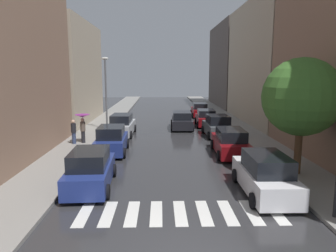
# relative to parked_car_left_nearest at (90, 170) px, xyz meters

# --- Properties ---
(ground_plane) EXTENTS (28.00, 72.00, 0.04)m
(ground_plane) POSITION_rel_parked_car_left_nearest_xyz_m (3.93, 17.86, -0.85)
(ground_plane) COLOR #2C2C2F
(sidewalk_left) EXTENTS (3.00, 72.00, 0.15)m
(sidewalk_left) POSITION_rel_parked_car_left_nearest_xyz_m (-2.57, 17.86, -0.76)
(sidewalk_left) COLOR gray
(sidewalk_left) RESTS_ON ground
(sidewalk_right) EXTENTS (3.00, 72.00, 0.15)m
(sidewalk_right) POSITION_rel_parked_car_left_nearest_xyz_m (10.43, 17.86, -0.76)
(sidewalk_right) COLOR gray
(sidewalk_right) RESTS_ON ground
(crosswalk_stripes) EXTENTS (7.65, 2.20, 0.01)m
(crosswalk_stripes) POSITION_rel_parked_car_left_nearest_xyz_m (3.93, -2.78, -0.83)
(crosswalk_stripes) COLOR silver
(crosswalk_stripes) RESTS_ON ground
(building_left_mid) EXTENTS (6.00, 13.26, 10.31)m
(building_left_mid) POSITION_rel_parked_car_left_nearest_xyz_m (-7.07, 19.62, 4.32)
(building_left_mid) COLOR #B2A38C
(building_left_mid) RESTS_ON ground
(building_right_mid) EXTENTS (6.00, 15.84, 12.30)m
(building_right_mid) POSITION_rel_parked_car_left_nearest_xyz_m (14.93, 19.17, 5.32)
(building_right_mid) COLOR #B2A38C
(building_right_mid) RESTS_ON ground
(building_right_far) EXTENTS (6.00, 15.67, 12.40)m
(building_right_far) POSITION_rel_parked_car_left_nearest_xyz_m (14.93, 35.51, 5.37)
(building_right_far) COLOR #564C47
(building_right_far) RESTS_ON ground
(parked_car_left_nearest) EXTENTS (2.17, 4.51, 1.79)m
(parked_car_left_nearest) POSITION_rel_parked_car_left_nearest_xyz_m (0.00, 0.00, 0.00)
(parked_car_left_nearest) COLOR navy
(parked_car_left_nearest) RESTS_ON ground
(parked_car_left_second) EXTENTS (2.09, 4.07, 1.81)m
(parked_car_left_second) POSITION_rel_parked_car_left_nearest_xyz_m (0.01, 6.32, 0.00)
(parked_car_left_second) COLOR navy
(parked_car_left_second) RESTS_ON ground
(parked_car_left_third) EXTENTS (2.11, 4.58, 1.79)m
(parked_car_left_third) POSITION_rel_parked_car_left_nearest_xyz_m (-0.03, 12.35, -0.00)
(parked_car_left_third) COLOR #B2B7BF
(parked_car_left_third) RESTS_ON ground
(parked_car_right_nearest) EXTENTS (2.03, 4.67, 1.83)m
(parked_car_right_nearest) POSITION_rel_parked_car_left_nearest_xyz_m (7.70, -0.99, 0.01)
(parked_car_right_nearest) COLOR silver
(parked_car_right_nearest) RESTS_ON ground
(parked_car_right_second) EXTENTS (2.17, 4.73, 1.70)m
(parked_car_right_second) POSITION_rel_parked_car_left_nearest_xyz_m (7.67, 5.75, -0.04)
(parked_car_right_second) COLOR maroon
(parked_car_right_second) RESTS_ON ground
(parked_car_right_third) EXTENTS (2.21, 4.24, 1.77)m
(parked_car_right_third) POSITION_rel_parked_car_left_nearest_xyz_m (7.91, 11.77, -0.01)
(parked_car_right_third) COLOR #474C51
(parked_car_right_third) RESTS_ON ground
(parked_car_right_fourth) EXTENTS (2.13, 4.48, 1.61)m
(parked_car_right_fourth) POSITION_rel_parked_car_left_nearest_xyz_m (7.70, 17.00, -0.07)
(parked_car_right_fourth) COLOR maroon
(parked_car_right_fourth) RESTS_ON ground
(parked_car_right_fifth) EXTENTS (2.03, 4.25, 1.64)m
(parked_car_right_fifth) POSITION_rel_parked_car_left_nearest_xyz_m (7.87, 23.52, -0.06)
(parked_car_right_fifth) COLOR maroon
(parked_car_right_fifth) RESTS_ON ground
(car_midroad) EXTENTS (2.18, 4.53, 1.63)m
(car_midroad) POSITION_rel_parked_car_left_nearest_xyz_m (5.21, 15.38, -0.07)
(car_midroad) COLOR black
(car_midroad) RESTS_ON ground
(pedestrian_foreground) EXTENTS (0.36, 0.36, 1.74)m
(pedestrian_foreground) POSITION_rel_parked_car_left_nearest_xyz_m (-3.03, 8.52, 0.23)
(pedestrian_foreground) COLOR navy
(pedestrian_foreground) RESTS_ON sidewalk_left
(pedestrian_near_tree) EXTENTS (1.08, 1.08, 2.08)m
(pedestrian_near_tree) POSITION_rel_parked_car_left_nearest_xyz_m (-2.44, 8.86, 0.86)
(pedestrian_near_tree) COLOR black
(pedestrian_near_tree) RESTS_ON sidewalk_left
(street_tree_right) EXTENTS (3.86, 3.86, 5.82)m
(street_tree_right) POSITION_rel_parked_car_left_nearest_xyz_m (10.15, 1.44, 3.19)
(street_tree_right) COLOR #513823
(street_tree_right) RESTS_ON sidewalk_right
(lamp_post_left) EXTENTS (0.60, 0.28, 6.39)m
(lamp_post_left) POSITION_rel_parked_car_left_nearest_xyz_m (-1.62, 14.36, 3.04)
(lamp_post_left) COLOR #595B60
(lamp_post_left) RESTS_ON sidewalk_left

